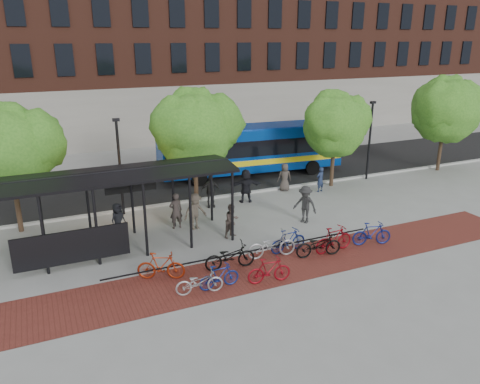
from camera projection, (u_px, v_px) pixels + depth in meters
name	position (u px, v px, depth m)	size (l,w,h in m)	color
ground	(271.00, 217.00, 24.53)	(160.00, 160.00, 0.00)	#9E9E99
asphalt_street	(216.00, 177.00, 31.47)	(160.00, 8.00, 0.01)	black
curb	(240.00, 194.00, 27.98)	(160.00, 0.25, 0.12)	#B7B7B2
brick_strip	(284.00, 265.00, 19.43)	(24.00, 3.00, 0.01)	maroon
bike_rack_rail	(247.00, 261.00, 19.71)	(12.00, 0.05, 0.95)	black
building_brick	(242.00, 26.00, 47.76)	(55.00, 14.00, 20.00)	brown
bus_shelter	(110.00, 184.00, 20.04)	(10.60, 3.07, 3.60)	black
tree_a	(10.00, 146.00, 21.51)	(4.90, 4.00, 6.18)	#382619
tree_b	(196.00, 126.00, 24.91)	(5.15, 4.20, 6.47)	#382619
tree_c	(336.00, 122.00, 28.50)	(4.66, 3.80, 5.92)	#382619
tree_d	(447.00, 107.00, 31.83)	(5.39, 4.40, 6.55)	#382619
lamp_post_left	(120.00, 164.00, 24.09)	(0.35, 0.20, 5.12)	black
lamp_post_right	(370.00, 138.00, 30.25)	(0.35, 0.20, 5.12)	black
bus	(251.00, 147.00, 31.47)	(12.59, 3.80, 3.35)	#083695
bike_1	(161.00, 266.00, 18.11)	(0.53, 1.87, 1.13)	#9F2A0E
bike_2	(199.00, 282.00, 17.12)	(0.62, 1.78, 0.93)	#A9A9AC
bike_3	(219.00, 276.00, 17.48)	(0.46, 1.62, 0.97)	navy
bike_4	(230.00, 256.00, 18.93)	(0.73, 2.10, 1.10)	black
bike_5	(269.00, 270.00, 17.87)	(0.49, 1.73, 1.04)	maroon
bike_6	(272.00, 245.00, 19.93)	(0.75, 2.16, 1.14)	#A7A7A9
bike_7	(288.00, 240.00, 20.44)	(0.50, 1.78, 1.07)	navy
bike_8	(318.00, 245.00, 20.00)	(0.71, 2.04, 1.07)	black
bike_9	(334.00, 239.00, 20.42)	(0.56, 1.97, 1.19)	maroon
bike_11	(372.00, 234.00, 21.11)	(0.52, 1.82, 1.10)	navy
pedestrian_0	(118.00, 220.00, 22.02)	(0.79, 0.52, 1.62)	black
pedestrian_1	(176.00, 211.00, 22.86)	(0.66, 0.44, 1.82)	#39312D
pedestrian_3	(195.00, 212.00, 22.74)	(1.19, 0.68, 1.84)	#4D4439
pedestrian_4	(210.00, 191.00, 25.73)	(1.08, 0.45, 1.85)	black
pedestrian_5	(246.00, 186.00, 26.48)	(1.79, 0.57, 1.93)	black
pedestrian_6	(285.00, 177.00, 28.52)	(0.83, 0.54, 1.71)	#453D37
pedestrian_7	(320.00, 179.00, 28.33)	(0.56, 0.37, 1.54)	#212E4F
pedestrian_8	(232.00, 221.00, 21.87)	(0.80, 0.62, 1.64)	brown
pedestrian_9	(305.00, 204.00, 23.55)	(1.25, 0.72, 1.93)	#292929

